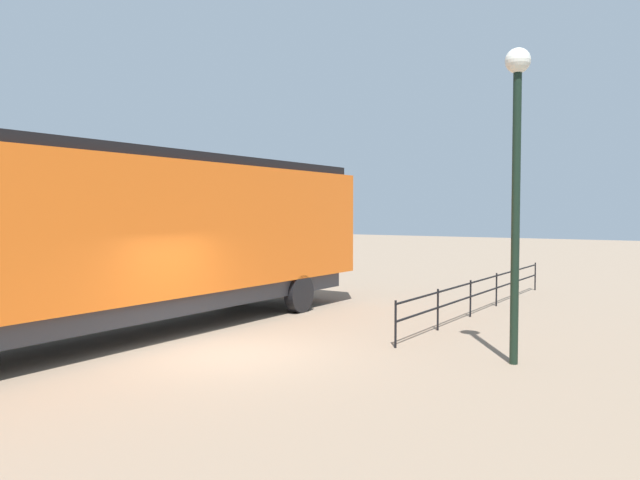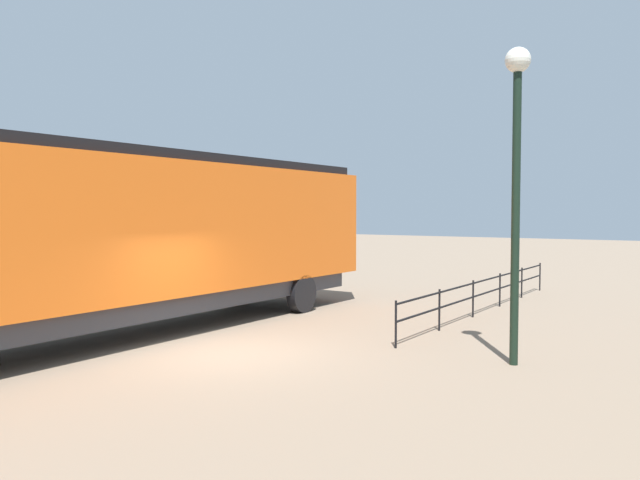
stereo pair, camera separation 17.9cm
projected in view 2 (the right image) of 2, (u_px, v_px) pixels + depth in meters
name	position (u px, v px, depth m)	size (l,w,h in m)	color
ground_plane	(229.00, 354.00, 12.91)	(120.00, 120.00, 0.00)	#84705B
locomotive	(143.00, 233.00, 15.00)	(3.05, 15.99, 4.35)	orange
lamp_post	(517.00, 150.00, 11.81)	(0.48, 0.48, 6.03)	black
platform_fence	(487.00, 288.00, 18.32)	(0.05, 11.87, 1.03)	black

